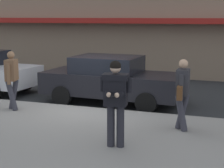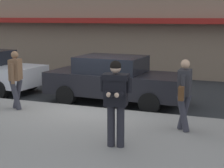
% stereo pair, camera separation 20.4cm
% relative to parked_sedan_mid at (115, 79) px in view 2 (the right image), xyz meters
% --- Properties ---
extents(ground_plane, '(80.00, 80.00, 0.00)m').
position_rel_parked_sedan_mid_xyz_m(ground_plane, '(-0.40, -1.03, -0.79)').
color(ground_plane, '#2B2D30').
extents(sidewalk, '(32.00, 5.30, 0.14)m').
position_rel_parked_sedan_mid_xyz_m(sidewalk, '(0.60, -3.88, -0.72)').
color(sidewalk, gray).
rests_on(sidewalk, ground).
extents(curb_paint_line, '(28.00, 0.12, 0.01)m').
position_rel_parked_sedan_mid_xyz_m(curb_paint_line, '(0.60, -0.98, -0.79)').
color(curb_paint_line, silver).
rests_on(curb_paint_line, ground).
extents(parked_sedan_mid, '(4.56, 2.06, 1.54)m').
position_rel_parked_sedan_mid_xyz_m(parked_sedan_mid, '(0.00, 0.00, 0.00)').
color(parked_sedan_mid, black).
rests_on(parked_sedan_mid, ground).
extents(man_texting_on_phone, '(0.64, 0.62, 1.81)m').
position_rel_parked_sedan_mid_xyz_m(man_texting_on_phone, '(1.59, -4.22, 0.46)').
color(man_texting_on_phone, '#23232B').
rests_on(man_texting_on_phone, sidewalk).
extents(pedestrian_with_bag, '(0.33, 0.72, 1.70)m').
position_rel_parked_sedan_mid_xyz_m(pedestrian_with_bag, '(2.69, -2.61, 0.32)').
color(pedestrian_with_bag, '#33333D').
rests_on(pedestrian_with_bag, sidewalk).
extents(pedestrian_dark_coat, '(0.40, 0.58, 1.70)m').
position_rel_parked_sedan_mid_xyz_m(pedestrian_dark_coat, '(-2.22, -2.25, 0.32)').
color(pedestrian_dark_coat, '#33333D').
rests_on(pedestrian_dark_coat, sidewalk).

